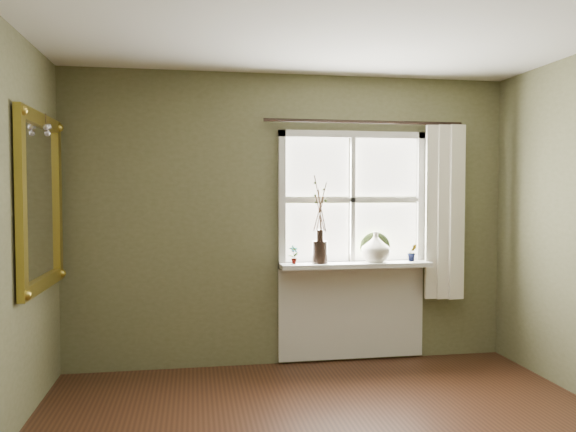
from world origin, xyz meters
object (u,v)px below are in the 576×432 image
at_px(dark_jug, 320,252).
at_px(wreath, 375,250).
at_px(gilt_mirror, 41,202).
at_px(cream_vase, 376,247).

xyz_separation_m(dark_jug, wreath, (0.52, 0.04, 0.01)).
xyz_separation_m(dark_jug, gilt_mirror, (-2.19, -0.54, 0.46)).
bearing_deg(dark_jug, gilt_mirror, -166.14).
bearing_deg(gilt_mirror, wreath, 12.08).
distance_m(wreath, gilt_mirror, 2.81).
xyz_separation_m(wreath, gilt_mirror, (-2.71, -0.58, 0.46)).
bearing_deg(wreath, cream_vase, -81.56).
height_order(cream_vase, wreath, cream_vase).
relative_size(dark_jug, cream_vase, 0.73).
distance_m(dark_jug, gilt_mirror, 2.30).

